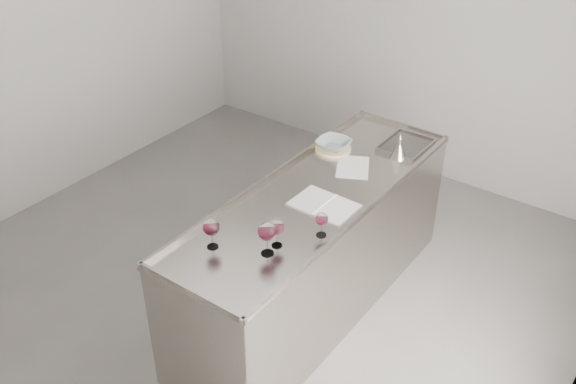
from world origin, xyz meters
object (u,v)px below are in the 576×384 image
Objects in this scene: wine_funnel at (399,151)px; wine_glass_right at (277,228)px; ceramic_bowl at (333,144)px; wine_glass_middle at (267,232)px; wine_glass_small at (322,220)px; counter at (315,251)px; wine_glass_left at (211,228)px; notebook at (324,205)px.

wine_glass_right is at bearing -93.47° from wine_funnel.
wine_glass_middle is at bearing -74.05° from ceramic_bowl.
wine_glass_small is 1.05m from ceramic_bowl.
wine_glass_left is (-0.17, -0.82, 0.60)m from counter.
ceramic_bowl is (-0.35, 0.65, 0.04)m from notebook.
notebook is at bearing 68.67° from wine_glass_left.
wine_glass_left is at bearing -133.74° from wine_glass_small.
wine_glass_small is 0.65× the size of ceramic_bowl.
counter is 0.50m from notebook.
notebook is at bearing 90.62° from wine_glass_middle.
wine_glass_right reaches higher than ceramic_bowl.
wine_glass_middle is at bearing -88.40° from notebook.
wine_glass_small is at bearing -61.15° from ceramic_bowl.
wine_glass_right reaches higher than counter.
wine_glass_right is 0.52m from notebook.
wine_glass_middle is (0.29, 0.14, 0.02)m from wine_glass_left.
wine_glass_left is 0.80m from notebook.
wine_glass_right is at bearing -122.72° from wine_glass_small.
wine_glass_middle is at bearing 25.22° from wine_glass_left.
ceramic_bowl is (-0.51, 0.92, -0.06)m from wine_glass_small.
wine_glass_left is 1.20× the size of wine_glass_small.
wine_glass_middle reaches higher than ceramic_bowl.
wine_glass_small is 1.10m from wine_funnel.
wine_funnel reaches higher than notebook.
wine_funnel reaches higher than ceramic_bowl.
wine_funnel is at bearing 86.53° from wine_glass_right.
wine_funnel is (0.08, 1.43, -0.09)m from wine_glass_middle.
wine_funnel is at bearing 76.57° from wine_glass_left.
ceramic_bowl is 1.31× the size of wine_funnel.
wine_glass_small is at bearing -86.33° from wine_funnel.
counter is 12.77× the size of wine_glass_left.
wine_glass_right is (0.12, -0.59, 0.59)m from counter.
wine_glass_right is at bearing 37.96° from wine_glass_left.
wine_glass_left is at bearing -87.41° from ceramic_bowl.
wine_glass_right is 0.28m from wine_glass_small.
wine_glass_right is at bearing 90.54° from wine_glass_middle.
ceramic_bowl is at bearing 118.85° from wine_glass_small.
wine_funnel is (0.08, 1.34, -0.07)m from wine_glass_right.
wine_funnel is (0.20, 0.74, 0.52)m from counter.
wine_funnel reaches higher than wine_glass_right.
counter is 5.95× the size of notebook.
ceramic_bowl is at bearing 107.09° from wine_glass_right.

